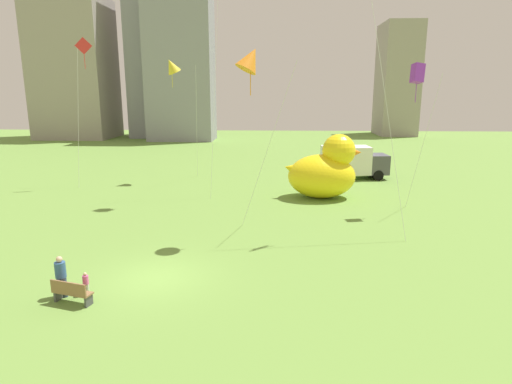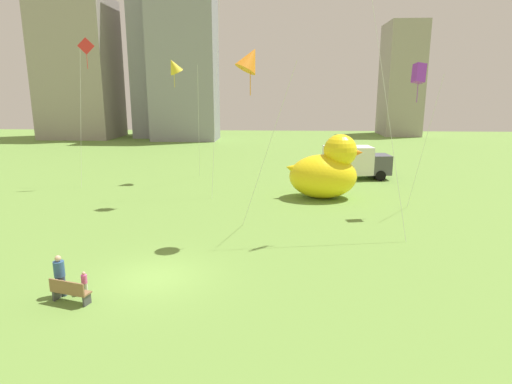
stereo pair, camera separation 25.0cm
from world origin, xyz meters
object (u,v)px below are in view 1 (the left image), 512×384
(box_truck, at_px, (353,162))
(kite_purple, at_px, (418,74))
(kite_yellow, at_px, (172,66))
(kite_orange, at_px, (250,59))
(kite_red, at_px, (83,52))
(person_child, at_px, (86,283))
(person_adult, at_px, (61,275))
(giant_inflatable_duck, at_px, (324,171))
(park_bench, at_px, (71,292))

(box_truck, xyz_separation_m, kite_purple, (1.60, -11.00, 7.09))
(kite_yellow, distance_m, kite_purple, 19.32)
(box_truck, bearing_deg, kite_orange, -115.93)
(kite_red, bearing_deg, kite_purple, -16.65)
(person_child, height_order, kite_orange, kite_orange)
(kite_orange, bearing_deg, kite_red, 137.43)
(person_adult, bearing_deg, box_truck, 57.93)
(person_child, xyz_separation_m, giant_inflatable_duck, (10.60, 15.97, 1.46))
(person_adult, distance_m, box_truck, 27.70)
(park_bench, bearing_deg, kite_red, 110.68)
(kite_yellow, bearing_deg, box_truck, 6.61)
(giant_inflatable_duck, height_order, kite_purple, kite_purple)
(giant_inflatable_duck, height_order, kite_red, kite_red)
(park_bench, bearing_deg, person_adult, 138.25)
(giant_inflatable_duck, height_order, kite_orange, kite_orange)
(person_child, distance_m, kite_purple, 21.34)
(giant_inflatable_duck, bearing_deg, kite_orange, -117.32)
(box_truck, distance_m, kite_yellow, 17.45)
(person_adult, height_order, kite_purple, kite_purple)
(park_bench, relative_size, person_child, 1.74)
(box_truck, bearing_deg, person_child, -120.81)
(person_adult, height_order, box_truck, box_truck)
(kite_orange, distance_m, kite_red, 18.53)
(kite_red, bearing_deg, kite_orange, -42.57)
(park_bench, distance_m, kite_purple, 21.93)
(person_adult, xyz_separation_m, kite_yellow, (-0.64, 21.69, 8.66))
(park_bench, relative_size, giant_inflatable_duck, 0.28)
(person_child, relative_size, kite_red, 0.08)
(person_adult, distance_m, kite_red, 22.74)
(person_adult, xyz_separation_m, kite_orange, (6.67, 6.93, 8.12))
(person_child, bearing_deg, kite_yellow, 93.90)
(park_bench, xyz_separation_m, kite_purple, (15.71, 13.01, 8.06))
(park_bench, height_order, kite_yellow, kite_yellow)
(kite_orange, bearing_deg, person_child, -130.90)
(kite_yellow, bearing_deg, park_bench, -86.81)
(giant_inflatable_duck, bearing_deg, box_truck, 65.86)
(giant_inflatable_duck, relative_size, kite_yellow, 0.54)
(park_bench, distance_m, giant_inflatable_duck, 19.95)
(person_child, relative_size, kite_yellow, 0.09)
(giant_inflatable_duck, height_order, kite_yellow, kite_yellow)
(box_truck, bearing_deg, park_bench, -120.44)
(park_bench, bearing_deg, kite_yellow, 93.19)
(person_adult, height_order, kite_red, kite_red)
(person_adult, relative_size, box_truck, 0.27)
(person_child, relative_size, box_truck, 0.15)
(person_adult, xyz_separation_m, kite_purple, (16.31, 12.47, 7.65))
(giant_inflatable_duck, bearing_deg, kite_yellow, 155.37)
(person_adult, bearing_deg, giant_inflatable_duck, 54.72)
(kite_purple, bearing_deg, person_adult, -142.59)
(person_child, bearing_deg, kite_red, 111.97)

